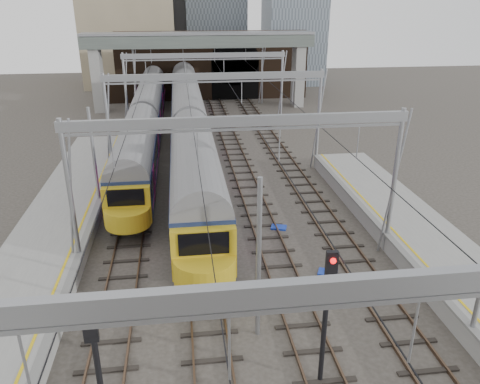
{
  "coord_description": "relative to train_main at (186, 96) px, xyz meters",
  "views": [
    {
      "loc": [
        -2.77,
        -13.59,
        12.98
      ],
      "look_at": [
        0.53,
        11.72,
        2.4
      ],
      "focal_mm": 35.0,
      "sensor_mm": 36.0,
      "label": 1
    }
  ],
  "objects": [
    {
      "name": "overbridge",
      "position": [
        2.0,
        5.78,
        4.62
      ],
      "size": [
        28.0,
        3.0,
        9.25
      ],
      "color": "gray",
      "rests_on": "ground"
    },
    {
      "name": "equip_cover_c",
      "position": [
        6.3,
        -34.15,
        -2.59
      ],
      "size": [
        1.14,
        1.01,
        0.11
      ],
      "primitive_type": "cube",
      "rotation": [
        0.0,
        0.0,
        -0.43
      ],
      "color": "#1632A9",
      "rests_on": "ground"
    },
    {
      "name": "overhead_line",
      "position": [
        2.0,
        -18.73,
        3.92
      ],
      "size": [
        16.8,
        80.0,
        8.0
      ],
      "color": "gray",
      "rests_on": "ground"
    },
    {
      "name": "equip_cover_b",
      "position": [
        4.88,
        -28.79,
        -2.6
      ],
      "size": [
        1.08,
        0.91,
        0.11
      ],
      "primitive_type": "cube",
      "rotation": [
        0.0,
        0.0,
        -0.33
      ],
      "color": "#1632A9",
      "rests_on": "ground"
    },
    {
      "name": "train_second",
      "position": [
        -4.0,
        -5.14,
        -0.18
      ],
      "size": [
        2.78,
        48.18,
        4.79
      ],
      "color": "black",
      "rests_on": "ground"
    },
    {
      "name": "signal_near_left",
      "position": [
        -3.42,
        -43.16,
        0.72
      ],
      "size": [
        0.4,
        0.49,
        5.42
      ],
      "rotation": [
        0.0,
        0.0,
        0.07
      ],
      "color": "black",
      "rests_on": "ground"
    },
    {
      "name": "platform_left",
      "position": [
        -8.18,
        -37.72,
        -2.1
      ],
      "size": [
        4.32,
        55.0,
        1.12
      ],
      "color": "gray",
      "rests_on": "ground"
    },
    {
      "name": "retaining_wall",
      "position": [
        3.4,
        11.71,
        1.68
      ],
      "size": [
        28.0,
        2.75,
        9.0
      ],
      "color": "#302015",
      "rests_on": "ground"
    },
    {
      "name": "tracks",
      "position": [
        2.0,
        -25.22,
        -2.63
      ],
      "size": [
        14.4,
        80.0,
        0.22
      ],
      "color": "#4C3828",
      "rests_on": "ground"
    },
    {
      "name": "ground",
      "position": [
        2.0,
        -40.22,
        -2.65
      ],
      "size": [
        160.0,
        160.0,
        0.0
      ],
      "primitive_type": "plane",
      "color": "#38332D",
      "rests_on": "ground"
    },
    {
      "name": "train_main",
      "position": [
        0.0,
        0.0,
        0.0
      ],
      "size": [
        3.07,
        70.87,
        5.19
      ],
      "color": "black",
      "rests_on": "ground"
    },
    {
      "name": "signal_near_centre",
      "position": [
        3.85,
        -41.15,
        0.77
      ],
      "size": [
        0.41,
        0.49,
        5.52
      ],
      "rotation": [
        0.0,
        0.0,
        -0.1
      ],
      "color": "black",
      "rests_on": "ground"
    }
  ]
}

